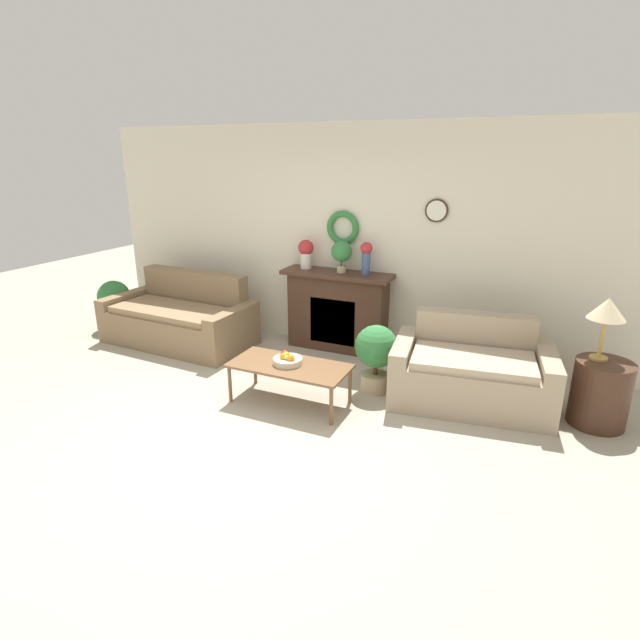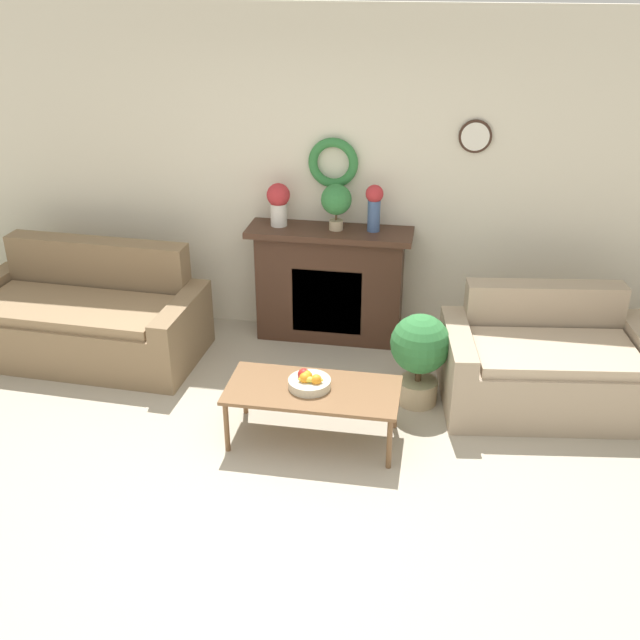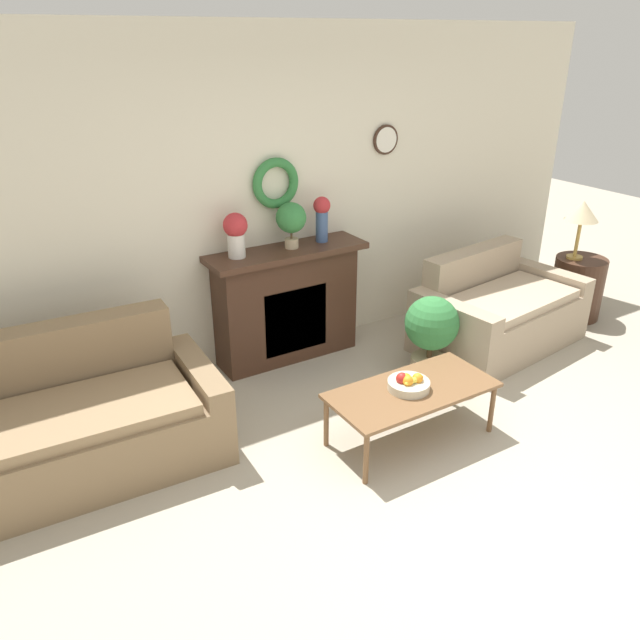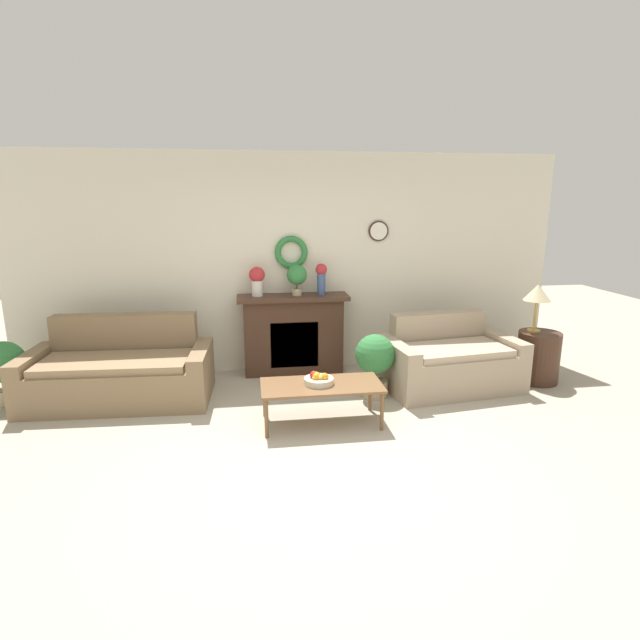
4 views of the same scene
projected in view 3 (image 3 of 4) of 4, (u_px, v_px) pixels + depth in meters
The scene contains 13 objects.
ground_plane at pixel (477, 513), 3.71m from camera, with size 16.00×16.00×0.00m, color #ADA38E.
wall_back at pixel (272, 200), 5.11m from camera, with size 6.80×0.14×2.70m.
fireplace at pixel (287, 303), 5.31m from camera, with size 1.36×0.41×0.99m.
couch_left at pixel (68, 426), 3.99m from camera, with size 1.95×1.02×0.88m.
loveseat_right at pixel (497, 313), 5.63m from camera, with size 1.61×1.08×0.82m.
coffee_table at pixel (412, 393), 4.24m from camera, with size 1.17×0.55×0.40m.
fruit_bowl at pixel (409, 383), 4.20m from camera, with size 0.29×0.29×0.12m.
side_table_by_loveseat at pixel (577, 288), 6.17m from camera, with size 0.49×0.49×0.61m.
table_lamp at pixel (582, 213), 5.86m from camera, with size 0.31×0.31×0.56m.
vase_on_mantel_left at pixel (236, 232), 4.82m from camera, with size 0.19×0.19×0.35m.
vase_on_mantel_right at pixel (322, 216), 5.18m from camera, with size 0.14×0.14×0.38m.
potted_plant_on_mantel at pixel (291, 219), 5.01m from camera, with size 0.25×0.25×0.38m.
potted_plant_floor_by_loveseat at pixel (431, 330), 5.01m from camera, with size 0.44×0.44×0.71m.
Camera 3 is at (-2.30, -1.97, 2.60)m, focal length 35.00 mm.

